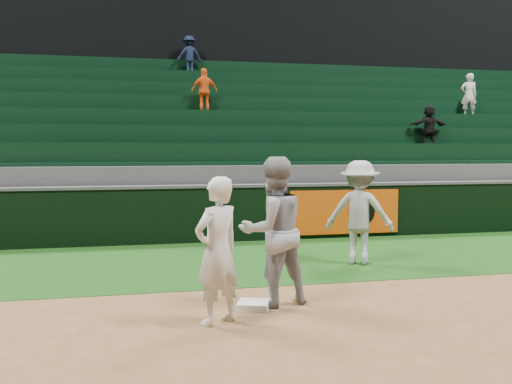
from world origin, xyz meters
TOP-DOWN VIEW (x-y plane):
  - ground at (0.00, 0.00)m, footprint 70.00×70.00m
  - foul_grass at (0.00, 3.00)m, footprint 36.00×4.20m
  - upper_deck at (0.00, 17.45)m, footprint 40.00×12.00m
  - first_base at (-0.28, -0.15)m, footprint 0.50×0.50m
  - first_baseman at (-0.82, -0.67)m, footprint 0.75×0.68m
  - baserunner at (0.01, -0.01)m, footprint 1.08×0.93m
  - base_coach at (2.15, 2.20)m, footprint 1.35×1.14m
  - field_wall at (0.03, 5.20)m, footprint 36.00×0.45m
  - stadium_seating at (0.00, 8.97)m, footprint 36.00×5.95m

SIDE VIEW (x-z plane):
  - ground at x=0.00m, z-range 0.00..0.00m
  - foul_grass at x=0.00m, z-range 0.00..0.01m
  - first_base at x=-0.28m, z-range 0.00..0.09m
  - field_wall at x=0.03m, z-range 0.01..1.26m
  - first_baseman at x=-0.82m, z-range 0.00..1.72m
  - base_coach at x=2.15m, z-range 0.01..1.83m
  - baserunner at x=0.01m, z-range 0.00..1.93m
  - stadium_seating at x=0.00m, z-range -1.08..4.48m
  - upper_deck at x=0.00m, z-range 0.00..12.00m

